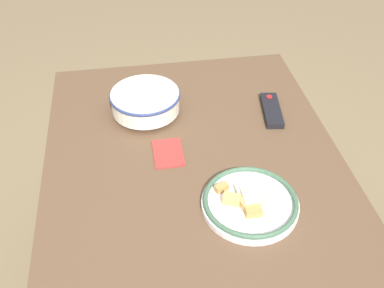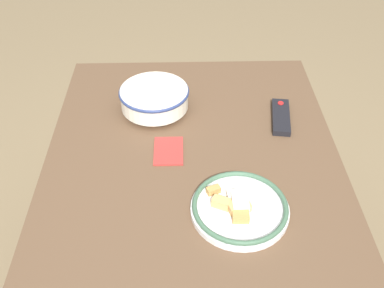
# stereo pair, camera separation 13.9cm
# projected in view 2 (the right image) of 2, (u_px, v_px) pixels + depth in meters

# --- Properties ---
(ground_plane) EXTENTS (8.00, 8.00, 0.00)m
(ground_plane) POSITION_uv_depth(u_px,v_px,m) (193.00, 285.00, 1.91)
(ground_plane) COLOR #7F6B4C
(dining_table) EXTENTS (1.13, 0.92, 0.75)m
(dining_table) POSITION_uv_depth(u_px,v_px,m) (193.00, 175.00, 1.48)
(dining_table) COLOR brown
(dining_table) RESTS_ON ground_plane
(noodle_bowl) EXTENTS (0.24, 0.24, 0.09)m
(noodle_bowl) POSITION_uv_depth(u_px,v_px,m) (154.00, 98.00, 1.56)
(noodle_bowl) COLOR silver
(noodle_bowl) RESTS_ON dining_table
(food_plate) EXTENTS (0.27, 0.27, 0.05)m
(food_plate) POSITION_uv_depth(u_px,v_px,m) (239.00, 208.00, 1.23)
(food_plate) COLOR white
(food_plate) RESTS_ON dining_table
(tv_remote) EXTENTS (0.19, 0.08, 0.02)m
(tv_remote) POSITION_uv_depth(u_px,v_px,m) (281.00, 117.00, 1.55)
(tv_remote) COLOR black
(tv_remote) RESTS_ON dining_table
(folded_napkin) EXTENTS (0.13, 0.09, 0.01)m
(folded_napkin) POSITION_uv_depth(u_px,v_px,m) (169.00, 151.00, 1.42)
(folded_napkin) COLOR #B2332D
(folded_napkin) RESTS_ON dining_table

